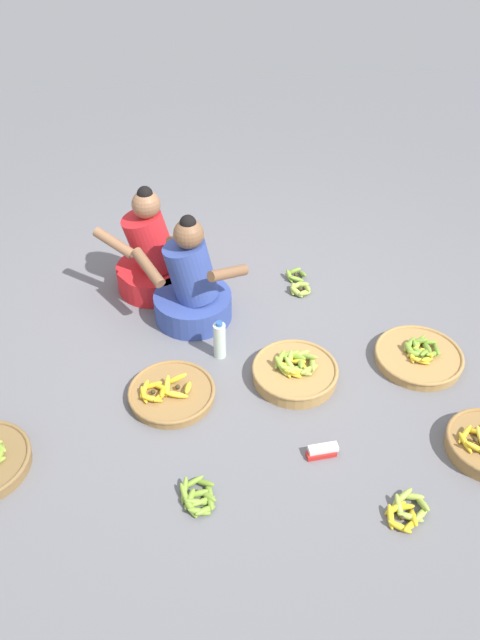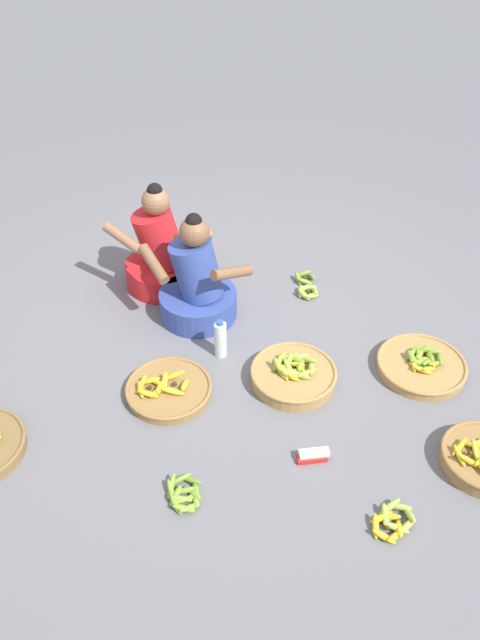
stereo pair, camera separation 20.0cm
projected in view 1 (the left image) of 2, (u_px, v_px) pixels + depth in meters
name	position (u px, v px, depth m)	size (l,w,h in m)	color
ground_plane	(236.00, 342.00, 3.99)	(10.00, 10.00, 0.00)	slate
vendor_woman_front	(192.00, 287.00, 4.03)	(0.74, 0.54, 0.78)	#334793
vendor_woman_behind	(152.00, 258.00, 4.29)	(0.75, 0.52, 0.80)	red
banana_basket_back_right	(419.00, 356.00, 3.82)	(0.55, 0.55, 0.14)	#A87F47
banana_basket_front_right	(171.00, 393.00, 3.59)	(0.51, 0.51, 0.13)	olive
banana_basket_mid_right	(295.00, 372.00, 3.70)	(0.52, 0.52, 0.17)	#A87F47
loose_bananas_front_left	(298.00, 284.00, 4.43)	(0.18, 0.34, 0.08)	#9EB747
loose_bananas_near_bicycle	(407.00, 511.00, 3.00)	(0.25, 0.24, 0.08)	gold
loose_bananas_back_left	(198.00, 497.00, 3.06)	(0.20, 0.26, 0.08)	olive
water_bottle	(220.00, 340.00, 3.81)	(0.08, 0.08, 0.27)	silver
packet_carton_stack	(322.00, 451.00, 3.28)	(0.17, 0.07, 0.06)	red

